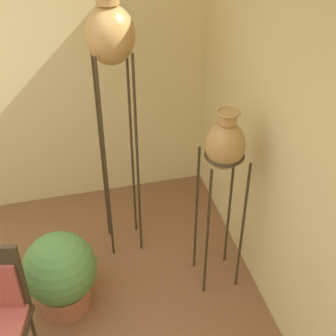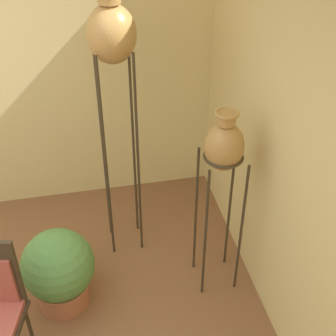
% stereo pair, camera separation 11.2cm
% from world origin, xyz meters
% --- Properties ---
extents(vase_stand_tall, '(0.33, 0.33, 2.14)m').
position_xyz_m(vase_stand_tall, '(1.24, 1.40, 1.80)').
color(vase_stand_tall, '#382D1E').
rests_on(vase_stand_tall, ground_plane).
extents(vase_stand_medium, '(0.29, 0.29, 1.51)m').
position_xyz_m(vase_stand_medium, '(1.88, 0.84, 1.21)').
color(vase_stand_medium, '#382D1E').
rests_on(vase_stand_medium, ground_plane).
extents(potted_plant, '(0.53, 0.53, 0.66)m').
position_xyz_m(potted_plant, '(0.69, 0.84, 0.34)').
color(potted_plant, '#B26647').
rests_on(potted_plant, ground_plane).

